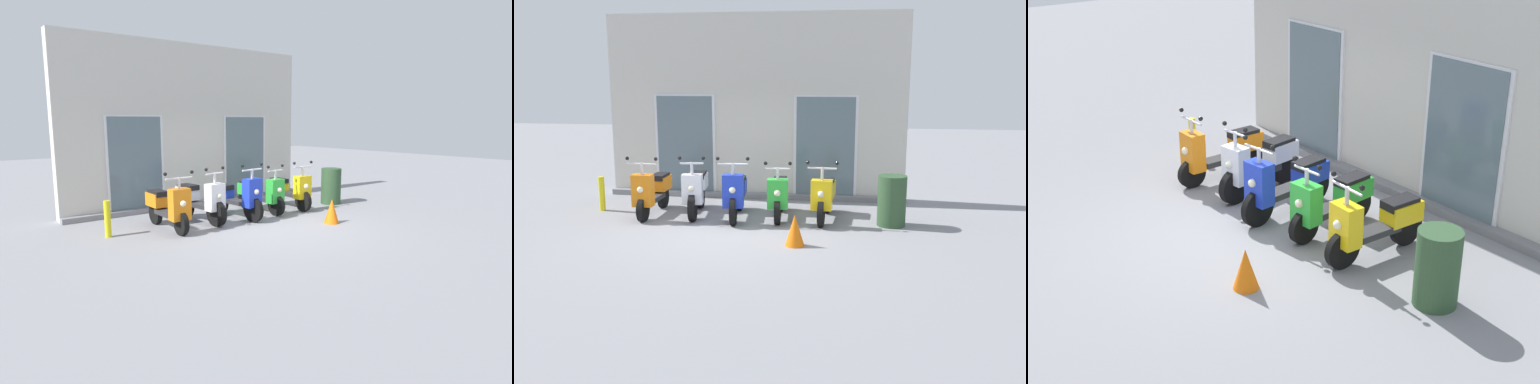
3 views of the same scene
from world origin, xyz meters
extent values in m
plane|color=gray|center=(0.00, 0.00, 0.00)|extent=(40.00, 40.00, 0.00)
cube|color=beige|center=(0.00, 3.00, 2.02)|extent=(6.64, 0.30, 4.04)
cube|color=slate|center=(0.00, 2.75, 0.06)|extent=(6.64, 0.20, 0.12)
cube|color=silver|center=(-1.58, 2.83, 1.15)|extent=(1.39, 0.04, 2.30)
cube|color=slate|center=(-1.58, 2.81, 1.15)|extent=(1.27, 0.02, 2.22)
cube|color=silver|center=(1.58, 2.83, 1.15)|extent=(1.39, 0.04, 2.30)
cube|color=slate|center=(1.58, 2.81, 1.15)|extent=(1.27, 0.02, 2.22)
cylinder|color=black|center=(-1.71, 0.42, 0.23)|extent=(0.11, 0.46, 0.46)
cylinder|color=black|center=(-1.71, 1.57, 0.23)|extent=(0.11, 0.46, 0.46)
cube|color=#2D2D30|center=(-1.71, 0.99, 0.33)|extent=(0.26, 0.71, 0.09)
cube|color=orange|center=(-1.71, 0.46, 0.59)|extent=(0.38, 0.24, 0.61)
sphere|color=#F2EFCC|center=(-1.71, 0.33, 0.63)|extent=(0.12, 0.12, 0.12)
cube|color=orange|center=(-1.71, 1.47, 0.55)|extent=(0.30, 0.52, 0.28)
cube|color=black|center=(-1.71, 1.43, 0.69)|extent=(0.26, 0.48, 0.11)
cylinder|color=silver|center=(-1.71, 0.46, 1.00)|extent=(0.06, 0.06, 0.24)
cylinder|color=silver|center=(-1.71, 0.46, 1.10)|extent=(0.56, 0.04, 0.04)
sphere|color=black|center=(-1.43, 0.46, 1.20)|extent=(0.07, 0.07, 0.07)
sphere|color=black|center=(-1.99, 0.46, 1.20)|extent=(0.07, 0.07, 0.07)
cylinder|color=black|center=(-0.80, 0.60, 0.27)|extent=(0.19, 0.55, 0.53)
cylinder|color=black|center=(-0.94, 1.69, 0.27)|extent=(0.19, 0.55, 0.53)
cube|color=#2D2D30|center=(-0.87, 1.14, 0.37)|extent=(0.35, 0.71, 0.09)
cube|color=white|center=(-0.80, 0.64, 0.61)|extent=(0.41, 0.29, 0.57)
sphere|color=#F2EFCC|center=(-0.79, 0.51, 0.65)|extent=(0.12, 0.12, 0.12)
cube|color=white|center=(-0.93, 1.59, 0.58)|extent=(0.37, 0.56, 0.28)
cube|color=black|center=(-0.92, 1.55, 0.72)|extent=(0.32, 0.51, 0.11)
cylinder|color=silver|center=(-0.80, 0.64, 1.00)|extent=(0.06, 0.06, 0.25)
cylinder|color=silver|center=(-0.80, 0.64, 1.10)|extent=(0.44, 0.09, 0.04)
sphere|color=black|center=(-0.58, 0.67, 1.20)|extent=(0.07, 0.07, 0.07)
sphere|color=black|center=(-1.02, 0.61, 1.20)|extent=(0.07, 0.07, 0.07)
cylinder|color=black|center=(0.03, 0.42, 0.27)|extent=(0.15, 0.55, 0.54)
cylinder|color=black|center=(-0.09, 1.57, 0.27)|extent=(0.15, 0.55, 0.54)
cube|color=#2D2D30|center=(-0.03, 1.00, 0.37)|extent=(0.33, 0.74, 0.09)
cube|color=#1E38C6|center=(0.02, 0.46, 0.64)|extent=(0.40, 0.28, 0.62)
sphere|color=#F2EFCC|center=(0.04, 0.33, 0.68)|extent=(0.12, 0.12, 0.12)
cube|color=#1E38C6|center=(-0.08, 1.47, 0.52)|extent=(0.35, 0.55, 0.28)
cube|color=black|center=(-0.07, 1.43, 0.66)|extent=(0.31, 0.50, 0.11)
cylinder|color=silver|center=(0.02, 0.46, 1.04)|extent=(0.06, 0.06, 0.23)
cylinder|color=silver|center=(0.02, 0.46, 1.14)|extent=(0.55, 0.09, 0.04)
sphere|color=black|center=(0.30, 0.49, 1.24)|extent=(0.07, 0.07, 0.07)
sphere|color=black|center=(-0.25, 0.43, 1.24)|extent=(0.07, 0.07, 0.07)
cylinder|color=black|center=(0.83, 0.60, 0.24)|extent=(0.14, 0.48, 0.47)
cylinder|color=black|center=(0.75, 1.66, 0.24)|extent=(0.14, 0.48, 0.47)
cube|color=#2D2D30|center=(0.79, 1.13, 0.34)|extent=(0.31, 0.68, 0.09)
cube|color=green|center=(0.83, 0.64, 0.57)|extent=(0.40, 0.27, 0.55)
sphere|color=#F2EFCC|center=(0.84, 0.51, 0.61)|extent=(0.12, 0.12, 0.12)
cube|color=green|center=(0.76, 1.56, 0.51)|extent=(0.34, 0.54, 0.28)
cube|color=black|center=(0.76, 1.52, 0.65)|extent=(0.30, 0.50, 0.11)
cylinder|color=silver|center=(0.83, 0.64, 0.94)|extent=(0.06, 0.06, 0.24)
cylinder|color=silver|center=(0.83, 0.64, 1.04)|extent=(0.45, 0.07, 0.04)
sphere|color=black|center=(1.05, 0.66, 1.14)|extent=(0.07, 0.07, 0.07)
sphere|color=black|center=(0.60, 0.62, 1.14)|extent=(0.07, 0.07, 0.07)
cylinder|color=black|center=(1.64, 0.55, 0.25)|extent=(0.13, 0.51, 0.50)
cylinder|color=black|center=(1.70, 1.64, 0.25)|extent=(0.13, 0.51, 0.50)
cube|color=#2D2D30|center=(1.67, 1.09, 0.35)|extent=(0.30, 0.69, 0.09)
cube|color=yellow|center=(1.65, 0.59, 0.59)|extent=(0.39, 0.26, 0.55)
sphere|color=#F2EFCC|center=(1.64, 0.46, 0.63)|extent=(0.12, 0.12, 0.12)
cube|color=yellow|center=(1.70, 1.54, 0.51)|extent=(0.33, 0.54, 0.28)
cube|color=black|center=(1.69, 1.50, 0.65)|extent=(0.29, 0.49, 0.11)
cylinder|color=silver|center=(1.65, 0.59, 0.97)|extent=(0.06, 0.06, 0.26)
cylinder|color=silver|center=(1.65, 0.59, 1.08)|extent=(0.53, 0.06, 0.04)
sphere|color=black|center=(1.91, 0.58, 1.18)|extent=(0.07, 0.07, 0.07)
sphere|color=black|center=(1.38, 0.60, 1.18)|extent=(0.07, 0.07, 0.07)
cone|color=orange|center=(1.29, -0.68, 0.26)|extent=(0.32, 0.32, 0.52)
cylinder|color=yellow|center=(-2.87, 1.15, 0.35)|extent=(0.12, 0.12, 0.70)
cylinder|color=#2D4C2D|center=(2.92, 0.83, 0.47)|extent=(0.52, 0.52, 0.93)
camera|label=1|loc=(-5.46, -6.71, 2.18)|focal=29.94mm
camera|label=2|loc=(2.20, -9.46, 2.75)|focal=39.54mm
camera|label=3|loc=(7.40, -4.93, 4.53)|focal=50.48mm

